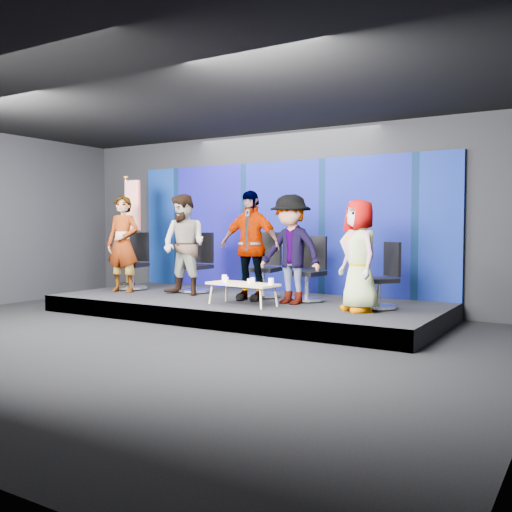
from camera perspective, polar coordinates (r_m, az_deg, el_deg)
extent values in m
plane|color=black|center=(8.36, -10.66, -8.13)|extent=(10.00, 10.00, 0.00)
cube|color=black|center=(11.49, 2.73, 3.72)|extent=(10.00, 0.02, 3.50)
cube|color=black|center=(8.42, -10.90, 15.95)|extent=(10.00, 8.00, 0.02)
cube|color=black|center=(10.30, -1.30, -5.12)|extent=(7.00, 3.00, 0.30)
cube|color=navy|center=(11.44, 2.61, 2.97)|extent=(7.00, 0.08, 2.60)
cylinder|color=silver|center=(12.04, -12.29, -3.14)|extent=(0.78, 0.78, 0.07)
cylinder|color=silver|center=(12.02, -12.31, -1.93)|extent=(0.08, 0.08, 0.44)
cube|color=black|center=(12.00, -12.32, -0.88)|extent=(0.62, 0.62, 0.08)
cube|color=black|center=(12.20, -11.67, 0.90)|extent=(0.49, 0.15, 0.61)
imported|color=black|center=(11.56, -13.16, 1.17)|extent=(0.77, 0.58, 1.90)
cylinder|color=silver|center=(11.30, -6.12, -3.48)|extent=(0.69, 0.69, 0.07)
cylinder|color=silver|center=(11.28, -6.12, -2.19)|extent=(0.08, 0.08, 0.44)
cube|color=black|center=(11.26, -6.13, -1.07)|extent=(0.55, 0.55, 0.08)
cube|color=black|center=(11.45, -5.29, 0.83)|extent=(0.49, 0.07, 0.61)
imported|color=black|center=(10.84, -7.20, 1.12)|extent=(0.95, 0.76, 1.91)
cylinder|color=silver|center=(10.48, 0.69, -3.97)|extent=(0.73, 0.73, 0.07)
cylinder|color=silver|center=(10.45, 0.69, -2.57)|extent=(0.08, 0.08, 0.45)
cube|color=black|center=(10.43, 0.70, -1.35)|extent=(0.59, 0.59, 0.08)
cube|color=black|center=(10.65, 1.31, 0.74)|extent=(0.50, 0.10, 0.62)
imported|color=black|center=(10.02, -0.61, 1.06)|extent=(1.17, 0.58, 1.93)
cylinder|color=silver|center=(9.98, 5.09, -4.34)|extent=(0.72, 0.72, 0.06)
cylinder|color=silver|center=(9.96, 5.10, -2.95)|extent=(0.07, 0.07, 0.42)
cube|color=black|center=(9.94, 5.10, -1.73)|extent=(0.58, 0.58, 0.07)
cube|color=black|center=(10.12, 5.92, 0.34)|extent=(0.47, 0.12, 0.58)
imported|color=black|center=(9.56, 3.48, 0.66)|extent=(1.27, 0.84, 1.83)
cylinder|color=silver|center=(9.24, 12.15, -5.00)|extent=(0.84, 0.84, 0.06)
cylinder|color=silver|center=(9.21, 12.16, -3.60)|extent=(0.07, 0.07, 0.40)
cube|color=black|center=(9.19, 12.17, -2.37)|extent=(0.67, 0.67, 0.07)
cube|color=black|center=(9.29, 13.46, -0.30)|extent=(0.37, 0.32, 0.55)
imported|color=black|center=(8.83, 10.28, 0.03)|extent=(0.99, 0.95, 1.71)
cube|color=tan|center=(9.40, -1.35, -2.82)|extent=(1.26, 0.64, 0.04)
cylinder|color=tan|center=(9.61, -4.55, -3.81)|extent=(0.03, 0.03, 0.33)
cylinder|color=tan|center=(9.91, -2.99, -3.60)|extent=(0.03, 0.03, 0.33)
cylinder|color=tan|center=(8.94, 0.48, -4.32)|extent=(0.03, 0.03, 0.33)
cylinder|color=tan|center=(9.25, 1.98, -4.07)|extent=(0.03, 0.03, 0.33)
cylinder|color=white|center=(9.74, -3.17, -2.20)|extent=(0.09, 0.09, 0.11)
cylinder|color=white|center=(9.48, -3.01, -2.39)|extent=(0.08, 0.08, 0.09)
cylinder|color=white|center=(9.44, -0.33, -2.42)|extent=(0.07, 0.07, 0.09)
cylinder|color=white|center=(9.23, -0.66, -2.54)|extent=(0.07, 0.07, 0.09)
cylinder|color=white|center=(9.10, 1.52, -2.56)|extent=(0.09, 0.09, 0.11)
cylinder|color=black|center=(12.51, -12.76, -2.83)|extent=(0.32, 0.32, 0.10)
cylinder|color=gold|center=(12.45, -12.82, 2.42)|extent=(0.04, 0.04, 2.19)
sphere|color=gold|center=(12.49, -12.88, 7.68)|extent=(0.11, 0.11, 0.11)
cube|color=red|center=(12.31, -12.24, 4.97)|extent=(0.38, 0.06, 1.05)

